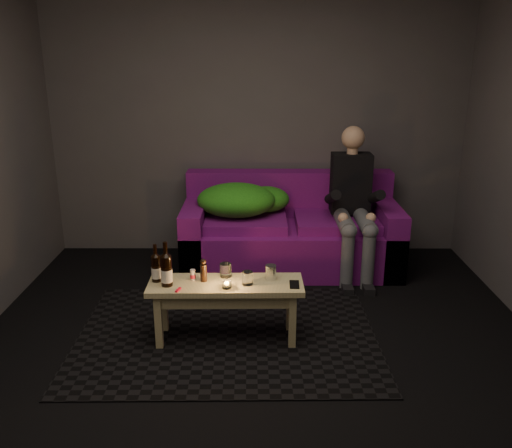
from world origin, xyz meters
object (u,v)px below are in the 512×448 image
at_px(beer_bottle_b, 166,270).
at_px(person, 353,200).
at_px(steel_cup, 271,272).
at_px(coffee_table, 226,293).
at_px(sofa, 290,234).
at_px(beer_bottle_a, 156,268).

bearing_deg(beer_bottle_b, person, 41.29).
bearing_deg(steel_cup, coffee_table, -169.33).
height_order(beer_bottle_b, steel_cup, beer_bottle_b).
bearing_deg(person, sofa, 163.53).
distance_m(person, beer_bottle_b, 1.96).
relative_size(coffee_table, beer_bottle_b, 3.42).
height_order(beer_bottle_a, beer_bottle_b, beer_bottle_b).
xyz_separation_m(coffee_table, beer_bottle_a, (-0.48, 0.02, 0.18)).
relative_size(coffee_table, steel_cup, 10.33).
bearing_deg(steel_cup, beer_bottle_b, -171.41).
distance_m(coffee_table, beer_bottle_b, 0.44).
bearing_deg(person, coffee_table, -130.82).
distance_m(sofa, beer_bottle_a, 1.72).
bearing_deg(steel_cup, sofa, 80.86).
relative_size(sofa, coffee_table, 1.84).
distance_m(sofa, coffee_table, 1.50).
xyz_separation_m(coffee_table, steel_cup, (0.31, 0.06, 0.13)).
relative_size(person, beer_bottle_a, 4.89).
distance_m(person, beer_bottle_a, 1.97).
bearing_deg(beer_bottle_a, beer_bottle_b, -41.26).
height_order(person, steel_cup, person).
distance_m(sofa, steel_cup, 1.37).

